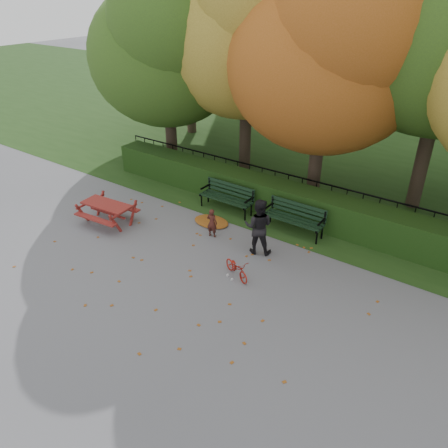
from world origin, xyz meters
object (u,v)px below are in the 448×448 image
Objects in this scene: tree_c at (336,49)px; bench_right at (295,216)px; bench_left at (228,195)px; bicycle at (237,268)px; tree_b at (253,19)px; picnic_table at (107,208)px; tree_a at (168,45)px; child at (212,223)px; tree_f at (190,2)px; adult at (258,226)px.

bench_right is (0.27, -2.26, -4.30)m from tree_c.
bench_left is 3.66m from bicycle.
tree_b is 5.33× the size of picnic_table.
picnic_table is at bearing -131.01° from bench_left.
tree_a is 6.99m from child.
bench_right is 2.44m from child.
bicycle is at bearing 134.79° from child.
adult is at bearing -41.87° from tree_f.
bench_right is (3.54, -3.04, -4.88)m from tree_b.
child is at bearing -19.99° from adult.
child is at bearing -111.77° from tree_c.
tree_a is at bearing -176.35° from tree_c.
bench_left is (-2.13, -2.26, -4.30)m from tree_c.
child is at bearing 16.62° from picnic_table.
tree_a is 0.81× the size of tree_f.
tree_c is 5.05× the size of adult.
adult is 1.62× the size of bicycle.
tree_b is 5.32m from tree_f.
tree_b is 4.88× the size of bench_right.
tree_b is 5.87m from bench_left.
bench_right is 1.85× the size of bicycle.
adult is (-0.30, -1.57, 0.27)m from bench_right.
picnic_table is at bearing 113.91° from bicycle.
tree_f is 9.56m from bench_left.
bench_left reaches higher than bicycle.
child is at bearing 78.06° from bicycle.
tree_c is 5.56m from adult.
tree_c is at bearing -112.52° from adult.
tree_c is 8.66m from tree_f.
tree_b is at bearing 139.33° from bench_right.
tree_c is 6.86m from bicycle.
tree_a is at bearing 154.24° from bench_left.
tree_b is at bearing 54.23° from bicycle.
bicycle is at bearing -88.40° from tree_c.
adult is at bearing -36.81° from bench_left.
tree_f is 12.87m from bicycle.
tree_b reaches higher than child.
bench_right is 5.63m from picnic_table.
picnic_table is (-4.87, -2.84, -0.01)m from bench_right.
adult is (5.99, -3.45, -3.73)m from tree_a.
picnic_table is at bearing -149.76° from bench_right.
tree_c is 4.44× the size of bench_left.
tree_c is 9.12× the size of child.
tree_f is at bearing 146.08° from bench_right.
tree_c is 0.87× the size of tree_f.
bench_right is at bearing 25.15° from picnic_table.
child is at bearing -138.23° from bench_right.
adult is at bearing 32.08° from bicycle.
tree_f is at bearing 157.65° from tree_c.
tree_c is at bearing 25.72° from bicycle.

